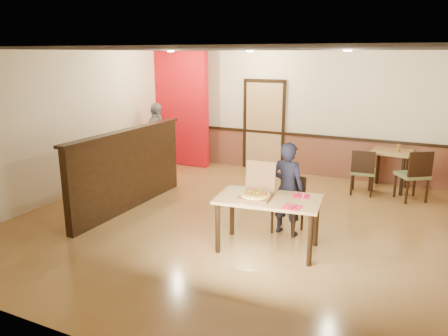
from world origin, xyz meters
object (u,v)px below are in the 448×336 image
Objects in this scene: side_chair_left at (363,170)px; condiment at (399,148)px; diner at (288,189)px; passerby at (157,138)px; main_table at (268,205)px; pizza_box at (256,193)px; side_table at (391,159)px; side_chair_right at (415,173)px; diner_chair at (289,202)px.

condiment is (0.58, 0.58, 0.39)m from side_chair_left.
diner is 4.54m from passerby.
main_table is 0.25m from pizza_box.
side_chair_left is 1.11× the size of side_table.
pizza_box is at bearing -138.21° from passerby.
side_chair_left is 2.64m from diner.
diner is (-0.75, -2.52, 0.23)m from side_chair_left.
side_table is 5.51× the size of condiment.
side_table is 0.29m from condiment.
side_chair_right is 6.65× the size of condiment.
side_chair_left is 0.90m from condiment.
side_chair_right is at bearing 176.46° from side_chair_left.
main_table is 0.94× the size of passerby.
side_chair_right is at bearing -57.76° from condiment.
main_table is 0.82m from diner_chair.
diner reaches higher than diner_chair.
side_chair_left is 1.65× the size of pizza_box.
side_table is 0.57× the size of diner.
main_table is at bearing 92.96° from diner.
diner_chair is 3.23m from side_table.
passerby reaches higher than diner_chair.
diner_chair is 0.60× the size of diner.
passerby reaches higher than condiment.
diner is at bearing 69.42° from side_chair_left.
diner_chair is at bearing -111.86° from side_table.
diner is at bearing -110.87° from side_table.
side_chair_left is at bearing -135.05° from condiment.
side_chair_left is 0.57× the size of passerby.
side_chair_left is at bearing 66.70° from pizza_box.
main_table is 4.00m from side_table.
side_chair_left is at bearing -34.50° from side_chair_right.
condiment is at bearing 61.37° from pizza_box.
diner reaches higher than side_chair_right.
side_chair_right is 0.79m from side_table.
side_table is at bearing -101.97° from diner.
main_table is at bearing 71.55° from side_chair_left.
side_chair_left is 0.63× the size of diner.
passerby is 10.80× the size of condiment.
diner is at bearing 76.82° from main_table.
diner_chair is at bearing 68.38° from side_chair_left.
side_table reaches higher than main_table.
main_table is 0.66m from diner.
side_chair_left reaches higher than main_table.
side_chair_right is at bearing 52.91° from pizza_box.
side_chair_right is 3.76m from pizza_box.
condiment reaches higher than diner_chair.
side_chair_right is (0.94, 0.01, 0.04)m from side_chair_left.
side_chair_left is at bearing -97.70° from diner.
pizza_box is 3.69× the size of condiment.
condiment is (5.26, 0.84, 0.08)m from passerby.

